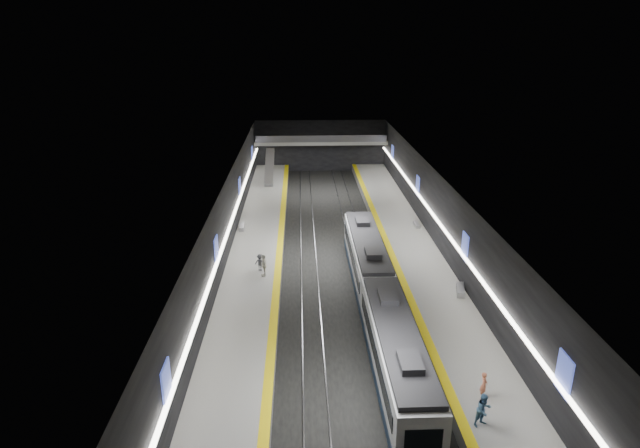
{
  "coord_description": "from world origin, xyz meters",
  "views": [
    {
      "loc": [
        -3.25,
        -47.21,
        20.77
      ],
      "look_at": [
        -1.26,
        4.18,
        2.2
      ],
      "focal_mm": 30.0,
      "sensor_mm": 36.0,
      "label": 1
    }
  ],
  "objects_px": {
    "bench_right_far": "(417,225)",
    "passenger_right_a": "(484,385)",
    "bench_left_far": "(242,227)",
    "escalator": "(269,167)",
    "train": "(379,297)",
    "passenger_right_b": "(484,410)",
    "passenger_left_b": "(260,263)",
    "bench_right_near": "(460,290)",
    "passenger_left_a": "(264,265)"
  },
  "relations": [
    {
      "from": "train",
      "to": "passenger_right_a",
      "type": "bearing_deg",
      "value": -66.04
    },
    {
      "from": "bench_right_near",
      "to": "bench_left_far",
      "type": "bearing_deg",
      "value": 153.95
    },
    {
      "from": "passenger_right_a",
      "to": "passenger_left_b",
      "type": "bearing_deg",
      "value": 60.74
    },
    {
      "from": "escalator",
      "to": "bench_right_near",
      "type": "height_order",
      "value": "escalator"
    },
    {
      "from": "passenger_right_b",
      "to": "passenger_left_b",
      "type": "distance_m",
      "value": 23.98
    },
    {
      "from": "bench_right_far",
      "to": "passenger_left_a",
      "type": "bearing_deg",
      "value": -143.19
    },
    {
      "from": "passenger_right_a",
      "to": "passenger_left_a",
      "type": "xyz_separation_m",
      "value": [
        -13.48,
        16.7,
        0.17
      ]
    },
    {
      "from": "passenger_right_b",
      "to": "passenger_left_b",
      "type": "relative_size",
      "value": 1.26
    },
    {
      "from": "bench_left_far",
      "to": "passenger_left_a",
      "type": "height_order",
      "value": "passenger_left_a"
    },
    {
      "from": "bench_right_near",
      "to": "passenger_left_b",
      "type": "relative_size",
      "value": 1.35
    },
    {
      "from": "passenger_right_a",
      "to": "bench_right_far",
      "type": "bearing_deg",
      "value": 18.37
    },
    {
      "from": "bench_left_far",
      "to": "passenger_right_a",
      "type": "xyz_separation_m",
      "value": [
        16.56,
        -28.39,
        0.58
      ]
    },
    {
      "from": "bench_right_far",
      "to": "passenger_right_a",
      "type": "xyz_separation_m",
      "value": [
        -2.19,
        -28.45,
        0.61
      ]
    },
    {
      "from": "passenger_left_b",
      "to": "passenger_right_b",
      "type": "bearing_deg",
      "value": 139.82
    },
    {
      "from": "passenger_left_b",
      "to": "escalator",
      "type": "bearing_deg",
      "value": -72.03
    },
    {
      "from": "bench_right_near",
      "to": "passenger_left_a",
      "type": "xyz_separation_m",
      "value": [
        -15.92,
        3.79,
        0.73
      ]
    },
    {
      "from": "passenger_right_a",
      "to": "passenger_left_b",
      "type": "relative_size",
      "value": 1.06
    },
    {
      "from": "passenger_right_a",
      "to": "passenger_left_b",
      "type": "height_order",
      "value": "passenger_right_a"
    },
    {
      "from": "bench_right_near",
      "to": "passenger_right_a",
      "type": "relative_size",
      "value": 1.27
    },
    {
      "from": "train",
      "to": "escalator",
      "type": "bearing_deg",
      "value": 104.79
    },
    {
      "from": "bench_left_far",
      "to": "passenger_right_a",
      "type": "bearing_deg",
      "value": -61.99
    },
    {
      "from": "bench_right_near",
      "to": "passenger_left_b",
      "type": "xyz_separation_m",
      "value": [
        -16.33,
        4.88,
        0.51
      ]
    },
    {
      "from": "bench_right_far",
      "to": "passenger_right_a",
      "type": "distance_m",
      "value": 28.54
    },
    {
      "from": "bench_left_far",
      "to": "passenger_right_a",
      "type": "distance_m",
      "value": 32.87
    },
    {
      "from": "escalator",
      "to": "bench_left_far",
      "type": "bearing_deg",
      "value": -95.79
    },
    {
      "from": "train",
      "to": "passenger_left_a",
      "type": "relative_size",
      "value": 15.27
    },
    {
      "from": "bench_right_near",
      "to": "passenger_right_b",
      "type": "distance_m",
      "value": 15.56
    },
    {
      "from": "bench_right_far",
      "to": "passenger_left_b",
      "type": "distance_m",
      "value": 19.29
    },
    {
      "from": "passenger_left_a",
      "to": "bench_right_far",
      "type": "bearing_deg",
      "value": 117.0
    },
    {
      "from": "bench_right_near",
      "to": "passenger_left_a",
      "type": "distance_m",
      "value": 16.38
    },
    {
      "from": "passenger_right_b",
      "to": "passenger_left_b",
      "type": "bearing_deg",
      "value": 99.04
    },
    {
      "from": "passenger_right_a",
      "to": "bench_right_near",
      "type": "bearing_deg",
      "value": 12.06
    },
    {
      "from": "bench_right_near",
      "to": "passenger_right_a",
      "type": "xyz_separation_m",
      "value": [
        -2.44,
        -12.91,
        0.56
      ]
    },
    {
      "from": "train",
      "to": "bench_left_far",
      "type": "distance_m",
      "value": 21.77
    },
    {
      "from": "train",
      "to": "passenger_left_b",
      "type": "height_order",
      "value": "train"
    },
    {
      "from": "bench_left_far",
      "to": "passenger_right_a",
      "type": "height_order",
      "value": "passenger_right_a"
    },
    {
      "from": "passenger_left_b",
      "to": "passenger_left_a",
      "type": "bearing_deg",
      "value": 127.2
    },
    {
      "from": "bench_right_far",
      "to": "train",
      "type": "bearing_deg",
      "value": -110.41
    },
    {
      "from": "train",
      "to": "passenger_left_a",
      "type": "height_order",
      "value": "train"
    },
    {
      "from": "passenger_left_b",
      "to": "train",
      "type": "bearing_deg",
      "value": 157.77
    },
    {
      "from": "passenger_right_a",
      "to": "train",
      "type": "bearing_deg",
      "value": 46.73
    },
    {
      "from": "passenger_right_a",
      "to": "passenger_left_a",
      "type": "relative_size",
      "value": 0.82
    },
    {
      "from": "escalator",
      "to": "passenger_right_b",
      "type": "relative_size",
      "value": 4.15
    },
    {
      "from": "passenger_right_a",
      "to": "escalator",
      "type": "bearing_deg",
      "value": 39.6
    },
    {
      "from": "train",
      "to": "passenger_right_b",
      "type": "bearing_deg",
      "value": -73.26
    },
    {
      "from": "bench_right_near",
      "to": "passenger_left_a",
      "type": "relative_size",
      "value": 1.05
    },
    {
      "from": "passenger_left_a",
      "to": "passenger_left_b",
      "type": "distance_m",
      "value": 1.18
    },
    {
      "from": "passenger_right_a",
      "to": "passenger_left_a",
      "type": "bearing_deg",
      "value": 61.68
    },
    {
      "from": "bench_right_near",
      "to": "bench_right_far",
      "type": "distance_m",
      "value": 15.54
    },
    {
      "from": "passenger_left_b",
      "to": "bench_right_far",
      "type": "bearing_deg",
      "value": -129.75
    }
  ]
}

